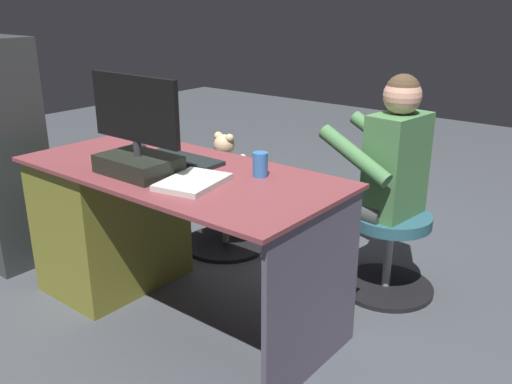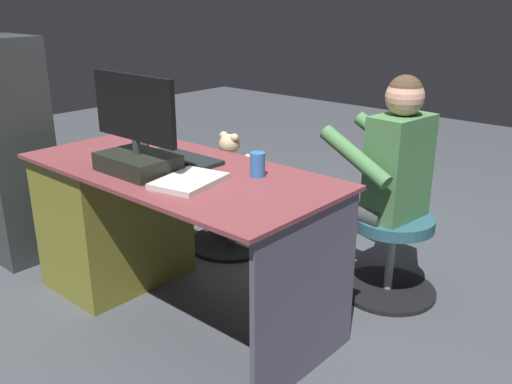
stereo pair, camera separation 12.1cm
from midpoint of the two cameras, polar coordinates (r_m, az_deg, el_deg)
The scene contains 13 objects.
ground_plane at distance 3.09m, azimuth -3.50°, elevation -9.35°, with size 10.00×10.00×0.00m, color #42474D.
desk at distance 2.98m, azimuth -14.76°, elevation -2.70°, with size 1.57×0.73×0.75m.
monitor at distance 2.49m, azimuth -13.61°, elevation 4.83°, with size 0.53×0.24×0.44m.
keyboard at distance 2.68m, azimuth -8.83°, elevation 3.43°, with size 0.42×0.14×0.02m, color black.
computer_mouse at distance 2.89m, azimuth -13.32°, elevation 4.47°, with size 0.06×0.10×0.04m, color black.
cup at distance 2.40m, azimuth -1.00°, elevation 2.86°, with size 0.07×0.07×0.11m, color #3372BF.
tv_remote at distance 2.79m, azimuth -12.92°, elevation 3.78°, with size 0.04×0.15×0.02m, color black.
notebook_binder at distance 2.33m, azimuth -8.05°, elevation 1.03°, with size 0.22×0.30×0.02m, color silver.
office_chair_teddy at distance 3.43m, azimuth -4.21°, elevation -1.85°, with size 0.54×0.54×0.44m.
teddy_bear at distance 3.33m, azimuth -4.22°, elevation 3.41°, with size 0.21×0.21×0.30m.
visitor_chair at distance 2.97m, azimuth 12.51°, elevation -5.52°, with size 0.50×0.50×0.44m.
person at distance 2.86m, azimuth 11.35°, elevation 2.41°, with size 0.59×0.52×1.15m.
equipment_rack at distance 3.47m, azimuth -25.97°, elevation 3.50°, with size 0.44×0.36×1.30m, color #313536.
Camera 1 is at (-1.78, 2.03, 1.49)m, focal length 38.51 mm.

